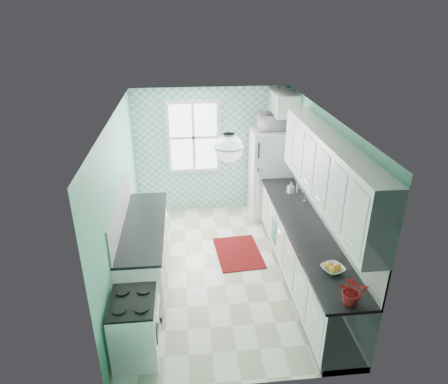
{
  "coord_description": "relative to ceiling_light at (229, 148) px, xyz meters",
  "views": [
    {
      "loc": [
        -0.52,
        -5.31,
        3.87
      ],
      "look_at": [
        0.05,
        0.25,
        1.25
      ],
      "focal_mm": 32.0,
      "sensor_mm": 36.0,
      "label": 1
    }
  ],
  "objects": [
    {
      "name": "floor",
      "position": [
        0.0,
        0.8,
        -2.33
      ],
      "size": [
        3.0,
        4.4,
        0.02
      ],
      "primitive_type": "cube",
      "color": "white",
      "rests_on": "ground"
    },
    {
      "name": "backsplash_left",
      "position": [
        -1.49,
        0.73,
        -1.13
      ],
      "size": [
        0.02,
        2.15,
        0.51
      ],
      "primitive_type": "cube",
      "color": "white",
      "rests_on": "wall_left"
    },
    {
      "name": "accent_wall",
      "position": [
        0.0,
        2.99,
        -1.07
      ],
      "size": [
        3.0,
        0.01,
        2.5
      ],
      "primitive_type": "cube",
      "color": "#6CC2B4",
      "rests_on": "wall_back"
    },
    {
      "name": "sink",
      "position": [
        1.2,
        1.15,
        -1.39
      ],
      "size": [
        0.49,
        0.41,
        0.53
      ],
      "rotation": [
        0.0,
        0.0,
        -0.02
      ],
      "color": "silver",
      "rests_on": "countertop_right"
    },
    {
      "name": "microwave",
      "position": [
        1.11,
        2.59,
        -0.41
      ],
      "size": [
        0.56,
        0.39,
        0.3
      ],
      "primitive_type": "imported",
      "rotation": [
        0.0,
        0.0,
        3.1
      ],
      "color": "white",
      "rests_on": "fridge"
    },
    {
      "name": "soap_bottle",
      "position": [
        1.25,
        1.56,
        -1.28
      ],
      "size": [
        0.12,
        0.12,
        0.2
      ],
      "primitive_type": "imported",
      "rotation": [
        0.0,
        0.0,
        0.36
      ],
      "color": "#99B4C4",
      "rests_on": "countertop_right"
    },
    {
      "name": "ceiling_light",
      "position": [
        0.0,
        0.0,
        0.0
      ],
      "size": [
        0.34,
        0.34,
        0.35
      ],
      "color": "silver",
      "rests_on": "ceiling"
    },
    {
      "name": "dish_towel",
      "position": [
        0.89,
        1.09,
        -1.84
      ],
      "size": [
        0.11,
        0.26,
        0.41
      ],
      "primitive_type": "cube",
      "rotation": [
        0.0,
        0.0,
        0.37
      ],
      "color": "#57A0A0",
      "rests_on": "base_cabinets_right"
    },
    {
      "name": "potted_plant",
      "position": [
        1.2,
        -1.26,
        -1.22
      ],
      "size": [
        0.37,
        0.34,
        0.33
      ],
      "primitive_type": "imported",
      "rotation": [
        0.0,
        0.0,
        -0.33
      ],
      "color": "maroon",
      "rests_on": "countertop_right"
    },
    {
      "name": "window",
      "position": [
        -0.35,
        2.96,
        -0.77
      ],
      "size": [
        1.04,
        0.05,
        1.44
      ],
      "color": "white",
      "rests_on": "wall_back"
    },
    {
      "name": "fridge",
      "position": [
        1.11,
        2.59,
        -1.44
      ],
      "size": [
        0.77,
        0.76,
        1.76
      ],
      "rotation": [
        0.0,
        0.0,
        0.03
      ],
      "color": "white",
      "rests_on": "floor"
    },
    {
      "name": "ceiling",
      "position": [
        0.0,
        0.8,
        0.19
      ],
      "size": [
        3.0,
        4.4,
        0.02
      ],
      "primitive_type": "cube",
      "color": "white",
      "rests_on": "wall_back"
    },
    {
      "name": "wall_left",
      "position": [
        -1.51,
        0.8,
        -1.07
      ],
      "size": [
        0.02,
        4.4,
        2.5
      ],
      "primitive_type": "cube",
      "color": "#5DB091",
      "rests_on": "floor"
    },
    {
      "name": "upper_cabinet_fridge",
      "position": [
        1.3,
        2.63,
        -0.07
      ],
      "size": [
        0.4,
        0.74,
        0.4
      ],
      "primitive_type": "cube",
      "color": "white",
      "rests_on": "wall_right"
    },
    {
      "name": "countertop_left",
      "position": [
        -1.19,
        0.73,
        -1.4
      ],
      "size": [
        0.63,
        2.15,
        0.04
      ],
      "primitive_type": "cube",
      "color": "black",
      "rests_on": "base_cabinets_left"
    },
    {
      "name": "upper_cabinets_right",
      "position": [
        1.33,
        0.2,
        -0.42
      ],
      "size": [
        0.33,
        3.2,
        0.9
      ],
      "primitive_type": "cube",
      "color": "white",
      "rests_on": "wall_right"
    },
    {
      "name": "wall_right",
      "position": [
        1.51,
        0.8,
        -1.07
      ],
      "size": [
        0.02,
        4.4,
        2.5
      ],
      "primitive_type": "cube",
      "color": "#5DB091",
      "rests_on": "floor"
    },
    {
      "name": "wall_back",
      "position": [
        0.0,
        3.01,
        -1.07
      ],
      "size": [
        3.0,
        0.02,
        2.5
      ],
      "primitive_type": "cube",
      "color": "#5DB091",
      "rests_on": "floor"
    },
    {
      "name": "base_cabinets_left",
      "position": [
        -1.2,
        0.73,
        -1.87
      ],
      "size": [
        0.6,
        2.15,
        0.9
      ],
      "primitive_type": "cube",
      "color": "white",
      "rests_on": "floor"
    },
    {
      "name": "rug",
      "position": [
        0.31,
        1.21,
        -2.32
      ],
      "size": [
        0.81,
        1.1,
        0.02
      ],
      "primitive_type": "cube",
      "rotation": [
        0.0,
        0.0,
        0.08
      ],
      "color": "#611606",
      "rests_on": "floor"
    },
    {
      "name": "backsplash_right",
      "position": [
        1.49,
        0.4,
        -1.13
      ],
      "size": [
        0.02,
        3.6,
        0.51
      ],
      "primitive_type": "cube",
      "color": "white",
      "rests_on": "wall_right"
    },
    {
      "name": "wall_front",
      "position": [
        0.0,
        -1.41,
        -1.07
      ],
      "size": [
        3.0,
        0.02,
        2.5
      ],
      "primitive_type": "cube",
      "color": "#5DB091",
      "rests_on": "floor"
    },
    {
      "name": "countertop_right",
      "position": [
        1.19,
        0.4,
        -1.4
      ],
      "size": [
        0.63,
        3.6,
        0.04
      ],
      "primitive_type": "cube",
      "color": "black",
      "rests_on": "base_cabinets_right"
    },
    {
      "name": "stove",
      "position": [
        -1.2,
        -0.82,
        -1.9
      ],
      "size": [
        0.53,
        0.66,
        0.8
      ],
      "rotation": [
        0.0,
        0.0,
        -0.06
      ],
      "color": "silver",
      "rests_on": "floor"
    },
    {
      "name": "base_cabinets_right",
      "position": [
        1.2,
        0.4,
        -1.87
      ],
      "size": [
        0.6,
        3.6,
        0.9
      ],
      "primitive_type": "cube",
      "color": "white",
      "rests_on": "floor"
    },
    {
      "name": "fruit_bowl",
      "position": [
        1.2,
        -0.68,
        -1.35
      ],
      "size": [
        0.34,
        0.34,
        0.07
      ],
      "primitive_type": "imported",
      "rotation": [
        0.0,
        0.0,
        0.34
      ],
      "color": "white",
      "rests_on": "countertop_right"
    }
  ]
}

